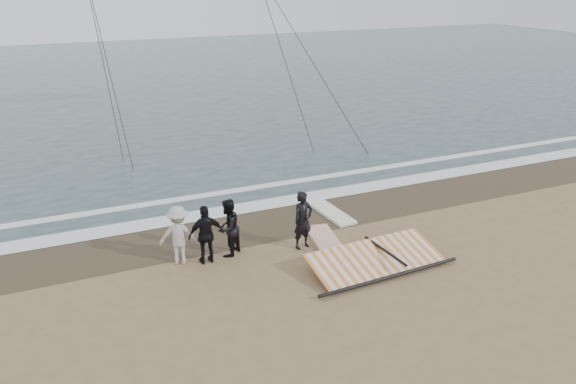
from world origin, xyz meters
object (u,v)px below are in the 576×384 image
at_px(man_main, 303,220).
at_px(board_cream, 329,211).
at_px(board_white, 328,244).
at_px(sail_rig, 371,259).

relative_size(man_main, board_cream, 0.71).
height_order(man_main, board_white, man_main).
distance_m(board_cream, sail_rig, 3.80).
xyz_separation_m(man_main, board_cream, (1.93, 1.96, -0.83)).
relative_size(board_white, sail_rig, 0.60).
bearing_deg(man_main, sail_rig, -66.90).
bearing_deg(board_white, man_main, 172.49).
bearing_deg(board_cream, sail_rig, -103.32).
distance_m(man_main, board_cream, 2.87).
distance_m(man_main, board_white, 1.13).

